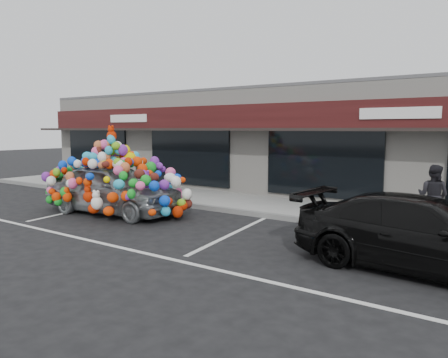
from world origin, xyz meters
The scene contains 10 objects.
ground centered at (0.00, 0.00, 0.00)m, with size 90.00×90.00×0.00m, color black.
shop_building centered at (0.00, 8.44, 2.16)m, with size 24.00×7.20×4.31m.
sidewalk centered at (0.00, 4.00, 0.07)m, with size 26.00×3.00×0.15m, color gray.
kerb centered at (0.00, 2.50, 0.07)m, with size 26.00×0.18×0.16m, color slate.
parking_stripe_left centered at (-3.20, 0.20, 0.00)m, with size 0.12×4.40×0.01m, color silver.
parking_stripe_mid centered at (2.80, 0.20, 0.00)m, with size 0.12×4.40×0.01m, color silver.
lane_line centered at (2.00, -2.30, 0.00)m, with size 14.00×0.12×0.01m, color silver.
toy_car centered at (-1.78, 0.30, 0.97)m, with size 3.34×5.07×2.88m.
black_sedan centered at (7.37, -0.13, 0.71)m, with size 4.86×1.98×1.41m, color black.
pedestrian_b centered at (6.91, 3.37, 0.96)m, with size 0.78×0.61×1.61m, color black.
Camera 1 is at (8.91, -8.79, 2.67)m, focal length 35.00 mm.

